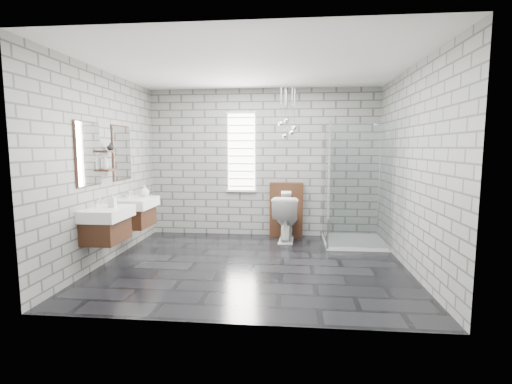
# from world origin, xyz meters

# --- Properties ---
(floor) EXTENTS (4.20, 3.60, 0.02)m
(floor) POSITION_xyz_m (0.00, 0.00, -0.01)
(floor) COLOR black
(floor) RESTS_ON ground
(ceiling) EXTENTS (4.20, 3.60, 0.02)m
(ceiling) POSITION_xyz_m (0.00, 0.00, 2.71)
(ceiling) COLOR white
(ceiling) RESTS_ON wall_back
(wall_back) EXTENTS (4.20, 0.02, 2.70)m
(wall_back) POSITION_xyz_m (0.00, 1.81, 1.35)
(wall_back) COLOR gray
(wall_back) RESTS_ON floor
(wall_front) EXTENTS (4.20, 0.02, 2.70)m
(wall_front) POSITION_xyz_m (0.00, -1.81, 1.35)
(wall_front) COLOR gray
(wall_front) RESTS_ON floor
(wall_left) EXTENTS (0.02, 3.60, 2.70)m
(wall_left) POSITION_xyz_m (-2.11, 0.00, 1.35)
(wall_left) COLOR gray
(wall_left) RESTS_ON floor
(wall_right) EXTENTS (0.02, 3.60, 2.70)m
(wall_right) POSITION_xyz_m (2.11, 0.00, 1.35)
(wall_right) COLOR gray
(wall_right) RESTS_ON floor
(vanity_left) EXTENTS (0.47, 0.70, 1.57)m
(vanity_left) POSITION_xyz_m (-1.91, -0.47, 0.76)
(vanity_left) COLOR #432514
(vanity_left) RESTS_ON wall_left
(vanity_right) EXTENTS (0.47, 0.70, 1.57)m
(vanity_right) POSITION_xyz_m (-1.91, 0.48, 0.76)
(vanity_right) COLOR #432514
(vanity_right) RESTS_ON wall_left
(shelf_lower) EXTENTS (0.14, 0.30, 0.03)m
(shelf_lower) POSITION_xyz_m (-2.03, -0.05, 1.32)
(shelf_lower) COLOR #432514
(shelf_lower) RESTS_ON wall_left
(shelf_upper) EXTENTS (0.14, 0.30, 0.03)m
(shelf_upper) POSITION_xyz_m (-2.03, -0.05, 1.58)
(shelf_upper) COLOR #432514
(shelf_upper) RESTS_ON wall_left
(window) EXTENTS (0.56, 0.05, 1.48)m
(window) POSITION_xyz_m (-0.40, 1.78, 1.55)
(window) COLOR white
(window) RESTS_ON wall_back
(cistern_panel) EXTENTS (0.60, 0.20, 1.00)m
(cistern_panel) POSITION_xyz_m (0.44, 1.70, 0.50)
(cistern_panel) COLOR #432514
(cistern_panel) RESTS_ON floor
(flush_plate) EXTENTS (0.18, 0.01, 0.12)m
(flush_plate) POSITION_xyz_m (0.44, 1.60, 0.80)
(flush_plate) COLOR silver
(flush_plate) RESTS_ON cistern_panel
(shower_enclosure) EXTENTS (1.00, 1.00, 2.03)m
(shower_enclosure) POSITION_xyz_m (1.50, 1.18, 0.50)
(shower_enclosure) COLOR white
(shower_enclosure) RESTS_ON floor
(pendant_cluster) EXTENTS (0.31, 0.27, 0.91)m
(pendant_cluster) POSITION_xyz_m (0.45, 1.36, 1.98)
(pendant_cluster) COLOR silver
(pendant_cluster) RESTS_ON ceiling
(toilet) EXTENTS (0.49, 0.81, 0.80)m
(toilet) POSITION_xyz_m (0.44, 1.41, 0.40)
(toilet) COLOR white
(toilet) RESTS_ON floor
(soap_bottle_a) EXTENTS (0.09, 0.09, 0.20)m
(soap_bottle_a) POSITION_xyz_m (-1.82, -0.41, 0.95)
(soap_bottle_a) COLOR #B2B2B2
(soap_bottle_a) RESTS_ON vanity_left
(soap_bottle_b) EXTENTS (0.17, 0.17, 0.18)m
(soap_bottle_b) POSITION_xyz_m (-1.83, 0.70, 0.94)
(soap_bottle_b) COLOR #B2B2B2
(soap_bottle_b) RESTS_ON vanity_right
(soap_bottle_c) EXTENTS (0.09, 0.09, 0.20)m
(soap_bottle_c) POSITION_xyz_m (-2.02, -0.17, 1.44)
(soap_bottle_c) COLOR #B2B2B2
(soap_bottle_c) RESTS_ON shelf_lower
(vase) EXTENTS (0.10, 0.10, 0.10)m
(vase) POSITION_xyz_m (-2.02, -0.00, 1.65)
(vase) COLOR #B2B2B2
(vase) RESTS_ON shelf_upper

